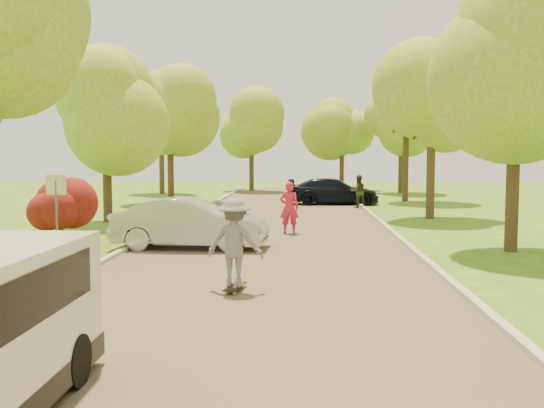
% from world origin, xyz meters
% --- Properties ---
extents(ground, '(100.00, 100.00, 0.00)m').
position_xyz_m(ground, '(0.00, 0.00, 0.00)').
color(ground, '#366A19').
rests_on(ground, ground).
extents(road, '(8.00, 60.00, 0.01)m').
position_xyz_m(road, '(0.00, 8.00, 0.01)').
color(road, '#4C4438').
rests_on(road, ground).
extents(curb_left, '(0.18, 60.00, 0.12)m').
position_xyz_m(curb_left, '(-4.05, 8.00, 0.06)').
color(curb_left, '#B2AD9E').
rests_on(curb_left, ground).
extents(curb_right, '(0.18, 60.00, 0.12)m').
position_xyz_m(curb_right, '(4.05, 8.00, 0.06)').
color(curb_right, '#B2AD9E').
rests_on(curb_right, ground).
extents(street_sign, '(0.55, 0.06, 2.17)m').
position_xyz_m(street_sign, '(-5.80, 4.00, 1.56)').
color(street_sign, '#59595E').
rests_on(street_sign, ground).
extents(red_shrub, '(1.70, 1.70, 1.95)m').
position_xyz_m(red_shrub, '(-6.30, 5.50, 1.10)').
color(red_shrub, '#382619').
rests_on(red_shrub, ground).
extents(tree_l_midb, '(4.30, 4.20, 6.62)m').
position_xyz_m(tree_l_midb, '(-6.81, 12.00, 4.59)').
color(tree_l_midb, '#382619').
rests_on(tree_l_midb, ground).
extents(tree_l_far, '(4.92, 4.80, 7.79)m').
position_xyz_m(tree_l_far, '(-6.39, 22.00, 5.47)').
color(tree_l_far, '#382619').
rests_on(tree_l_far, ground).
extents(tree_r_mida, '(5.13, 5.00, 7.95)m').
position_xyz_m(tree_r_mida, '(7.02, 5.00, 5.54)').
color(tree_r_mida, '#382619').
rests_on(tree_r_mida, ground).
extents(tree_r_midb, '(4.51, 4.40, 7.01)m').
position_xyz_m(tree_r_midb, '(6.60, 14.00, 4.88)').
color(tree_r_midb, '#382619').
rests_on(tree_r_midb, ground).
extents(tree_r_far, '(5.33, 5.20, 8.34)m').
position_xyz_m(tree_r_far, '(7.23, 24.00, 5.83)').
color(tree_r_far, '#382619').
rests_on(tree_r_far, ground).
extents(tree_bg_a, '(5.12, 5.00, 7.72)m').
position_xyz_m(tree_bg_a, '(-8.78, 30.00, 5.31)').
color(tree_bg_a, '#382619').
rests_on(tree_bg_a, ground).
extents(tree_bg_b, '(5.12, 5.00, 7.95)m').
position_xyz_m(tree_bg_b, '(8.22, 32.00, 5.54)').
color(tree_bg_b, '#382619').
rests_on(tree_bg_b, ground).
extents(tree_bg_c, '(4.92, 4.80, 7.33)m').
position_xyz_m(tree_bg_c, '(-2.79, 34.00, 5.02)').
color(tree_bg_c, '#382619').
rests_on(tree_bg_c, ground).
extents(tree_bg_d, '(5.12, 5.00, 7.72)m').
position_xyz_m(tree_bg_d, '(4.22, 36.00, 5.31)').
color(tree_bg_d, '#382619').
rests_on(tree_bg_d, ground).
extents(silver_sedan, '(4.53, 1.78, 1.47)m').
position_xyz_m(silver_sedan, '(-2.30, 5.05, 0.73)').
color(silver_sedan, '#A8A7AC').
rests_on(silver_sedan, ground).
extents(dark_sedan, '(5.05, 2.19, 1.45)m').
position_xyz_m(dark_sedan, '(2.61, 21.29, 0.72)').
color(dark_sedan, black).
rests_on(dark_sedan, ground).
extents(longboard, '(0.40, 0.93, 0.10)m').
position_xyz_m(longboard, '(-0.38, -0.44, 0.10)').
color(longboard, black).
rests_on(longboard, ground).
extents(skateboarder, '(1.23, 0.84, 1.75)m').
position_xyz_m(skateboarder, '(-0.38, -0.44, 0.99)').
color(skateboarder, slate).
rests_on(skateboarder, longboard).
extents(person_striped, '(0.71, 0.51, 1.81)m').
position_xyz_m(person_striped, '(0.48, 8.56, 0.90)').
color(person_striped, red).
rests_on(person_striped, ground).
extents(person_olive, '(0.94, 0.80, 1.70)m').
position_xyz_m(person_olive, '(3.80, 19.21, 0.85)').
color(person_olive, '#272E1B').
rests_on(person_olive, ground).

